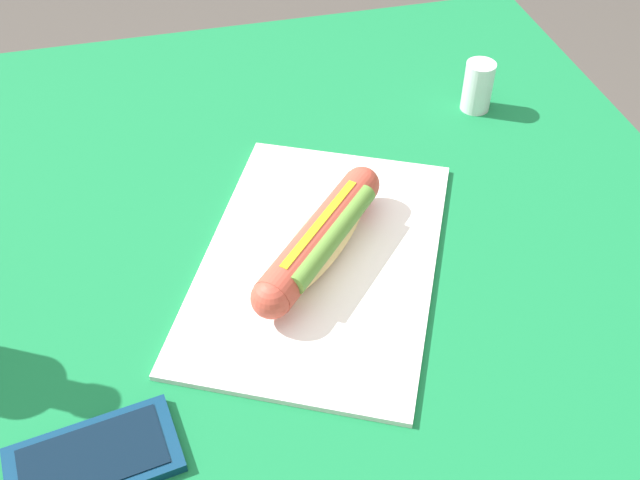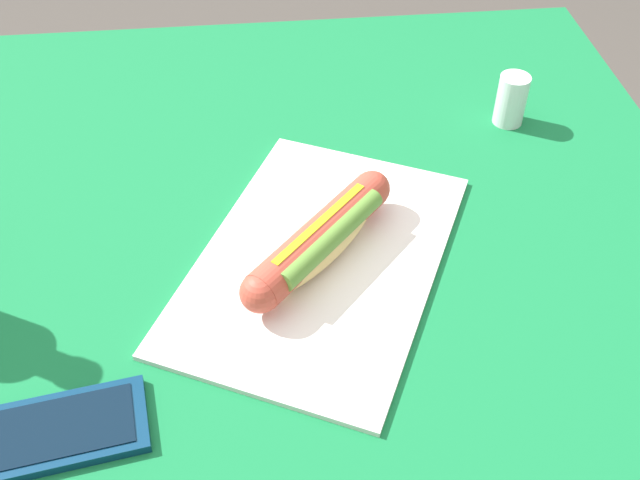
{
  "view_description": "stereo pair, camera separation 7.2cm",
  "coord_description": "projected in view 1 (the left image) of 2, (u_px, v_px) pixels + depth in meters",
  "views": [
    {
      "loc": [
        0.49,
        -0.08,
        1.27
      ],
      "look_at": [
        -0.01,
        0.05,
        0.77
      ],
      "focal_mm": 41.94,
      "sensor_mm": 36.0,
      "label": 1
    },
    {
      "loc": [
        0.5,
        -0.01,
        1.27
      ],
      "look_at": [
        -0.01,
        0.05,
        0.77
      ],
      "focal_mm": 41.94,
      "sensor_mm": 36.0,
      "label": 2
    }
  ],
  "objects": [
    {
      "name": "hot_dog",
      "position": [
        321.0,
        239.0,
        0.72
      ],
      "size": [
        0.17,
        0.16,
        0.05
      ],
      "color": "#E5BC75",
      "rests_on": "paper_wrapper"
    },
    {
      "name": "salt_shaker",
      "position": [
        478.0,
        86.0,
        0.91
      ],
      "size": [
        0.04,
        0.04,
        0.06
      ],
      "primitive_type": "cylinder",
      "color": "silver",
      "rests_on": "dining_table"
    },
    {
      "name": "dining_table",
      "position": [
        281.0,
        362.0,
        0.82
      ],
      "size": [
        1.01,
        0.94,
        0.74
      ],
      "color": "brown",
      "rests_on": "ground"
    },
    {
      "name": "cell_phone",
      "position": [
        93.0,
        460.0,
        0.58
      ],
      "size": [
        0.09,
        0.14,
        0.01
      ],
      "color": "#0A2D4C",
      "rests_on": "dining_table"
    },
    {
      "name": "paper_wrapper",
      "position": [
        320.0,
        260.0,
        0.74
      ],
      "size": [
        0.4,
        0.35,
        0.01
      ],
      "primitive_type": "cube",
      "rotation": [
        0.0,
        0.0,
        -0.45
      ],
      "color": "silver",
      "rests_on": "dining_table"
    }
  ]
}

